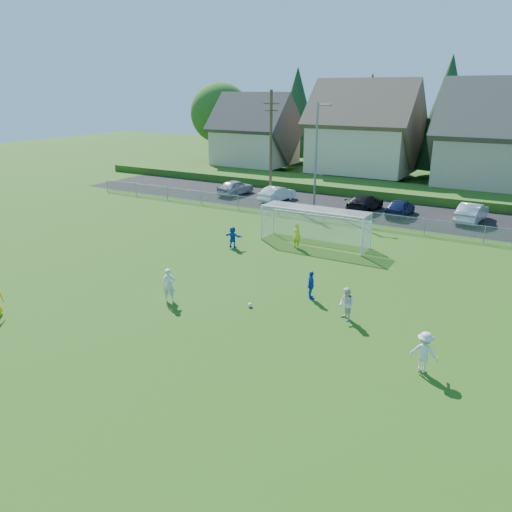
# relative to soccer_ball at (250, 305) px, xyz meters

# --- Properties ---
(ground) EXTENTS (160.00, 160.00, 0.00)m
(ground) POSITION_rel_soccer_ball_xyz_m (-1.58, -4.72, -0.11)
(ground) COLOR #193D0C
(ground) RESTS_ON ground
(asphalt_lot) EXTENTS (60.00, 60.00, 0.00)m
(asphalt_lot) POSITION_rel_soccer_ball_xyz_m (-1.58, 22.78, -0.10)
(asphalt_lot) COLOR black
(asphalt_lot) RESTS_ON ground
(grass_embankment) EXTENTS (70.00, 6.00, 0.80)m
(grass_embankment) POSITION_rel_soccer_ball_xyz_m (-1.58, 30.28, 0.29)
(grass_embankment) COLOR #1E420F
(grass_embankment) RESTS_ON ground
(soccer_ball) EXTENTS (0.22, 0.22, 0.22)m
(soccer_ball) POSITION_rel_soccer_ball_xyz_m (0.00, 0.00, 0.00)
(soccer_ball) COLOR white
(soccer_ball) RESTS_ON ground
(player_white_a) EXTENTS (0.74, 0.70, 1.69)m
(player_white_a) POSITION_rel_soccer_ball_xyz_m (-3.84, -1.41, 0.74)
(player_white_a) COLOR silver
(player_white_a) RESTS_ON ground
(player_white_b) EXTENTS (0.96, 0.94, 1.56)m
(player_white_b) POSITION_rel_soccer_ball_xyz_m (4.52, 1.00, 0.67)
(player_white_b) COLOR silver
(player_white_b) RESTS_ON ground
(player_white_c) EXTENTS (1.07, 0.65, 1.62)m
(player_white_c) POSITION_rel_soccer_ball_xyz_m (8.58, -1.71, 0.70)
(player_white_c) COLOR silver
(player_white_c) RESTS_ON ground
(player_blue_a) EXTENTS (0.78, 0.90, 1.46)m
(player_blue_a) POSITION_rel_soccer_ball_xyz_m (2.11, 2.45, 0.62)
(player_blue_a) COLOR #1343B5
(player_blue_a) RESTS_ON ground
(player_blue_b) EXTENTS (1.33, 0.46, 1.42)m
(player_blue_b) POSITION_rel_soccer_ball_xyz_m (-5.96, 7.70, 0.60)
(player_blue_b) COLOR #1343B5
(player_blue_b) RESTS_ON ground
(goalkeeper) EXTENTS (0.66, 0.50, 1.62)m
(goalkeeper) POSITION_rel_soccer_ball_xyz_m (-2.24, 9.80, 0.70)
(goalkeeper) COLOR yellow
(goalkeeper) RESTS_ON ground
(car_a) EXTENTS (2.17, 4.52, 1.49)m
(car_a) POSITION_rel_soccer_ball_xyz_m (-15.21, 22.50, 0.63)
(car_a) COLOR #9C9FA3
(car_a) RESTS_ON ground
(car_b) EXTENTS (2.05, 4.40, 1.40)m
(car_b) POSITION_rel_soccer_ball_xyz_m (-10.18, 21.97, 0.59)
(car_b) COLOR white
(car_b) RESTS_ON ground
(car_d) EXTENTS (2.25, 5.01, 1.43)m
(car_d) POSITION_rel_soccer_ball_xyz_m (-1.78, 22.30, 0.60)
(car_d) COLOR black
(car_d) RESTS_ON ground
(car_e) EXTENTS (1.76, 4.22, 1.43)m
(car_e) POSITION_rel_soccer_ball_xyz_m (1.35, 22.08, 0.60)
(car_e) COLOR #141C47
(car_e) RESTS_ON ground
(car_f) EXTENTS (2.05, 4.75, 1.52)m
(car_f) POSITION_rel_soccer_ball_xyz_m (6.79, 22.97, 0.65)
(car_f) COLOR silver
(car_f) RESTS_ON ground
(soccer_goal) EXTENTS (7.42, 1.90, 2.50)m
(soccer_goal) POSITION_rel_soccer_ball_xyz_m (-1.58, 11.33, 1.52)
(soccer_goal) COLOR white
(soccer_goal) RESTS_ON ground
(chainlink_fence) EXTENTS (52.06, 0.06, 1.20)m
(chainlink_fence) POSITION_rel_soccer_ball_xyz_m (-1.58, 17.28, 0.52)
(chainlink_fence) COLOR gray
(chainlink_fence) RESTS_ON ground
(streetlight) EXTENTS (1.38, 0.18, 9.00)m
(streetlight) POSITION_rel_soccer_ball_xyz_m (-6.02, 21.28, 4.73)
(streetlight) COLOR slate
(streetlight) RESTS_ON ground
(utility_pole) EXTENTS (1.60, 0.26, 10.00)m
(utility_pole) POSITION_rel_soccer_ball_xyz_m (-11.08, 22.28, 5.04)
(utility_pole) COLOR #473321
(utility_pole) RESTS_ON ground
(houses_row) EXTENTS (53.90, 11.45, 13.27)m
(houses_row) POSITION_rel_soccer_ball_xyz_m (0.40, 37.75, 7.22)
(houses_row) COLOR tan
(houses_row) RESTS_ON ground
(tree_row) EXTENTS (65.98, 12.36, 13.80)m
(tree_row) POSITION_rel_soccer_ball_xyz_m (-0.53, 44.02, 6.80)
(tree_row) COLOR #382616
(tree_row) RESTS_ON ground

